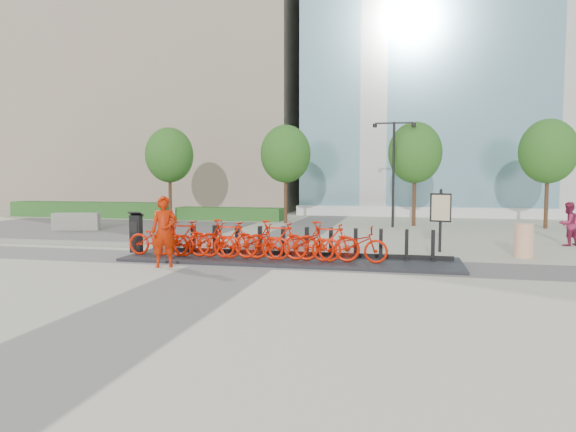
% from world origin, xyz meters
% --- Properties ---
extents(ground, '(120.00, 120.00, 0.00)m').
position_xyz_m(ground, '(0.00, 0.00, 0.00)').
color(ground, beige).
extents(tan_building, '(26.00, 16.00, 30.00)m').
position_xyz_m(tan_building, '(-16.00, 26.00, 15.00)').
color(tan_building, gray).
rests_on(tan_building, ground).
extents(glass_building, '(32.00, 16.00, 24.00)m').
position_xyz_m(glass_building, '(14.00, 26.00, 12.00)').
color(glass_building, slate).
rests_on(glass_building, ground).
extents(gravel_patch, '(14.00, 14.00, 0.00)m').
position_xyz_m(gravel_patch, '(-10.00, 7.00, 0.01)').
color(gravel_patch, '#504E4A').
rests_on(gravel_patch, ground).
extents(hedge_a, '(10.00, 1.40, 0.90)m').
position_xyz_m(hedge_a, '(-14.00, 13.50, 0.45)').
color(hedge_a, '#297727').
rests_on(hedge_a, ground).
extents(hedge_b, '(6.00, 1.20, 0.70)m').
position_xyz_m(hedge_b, '(-5.00, 13.20, 0.35)').
color(hedge_b, '#297727').
rests_on(hedge_b, ground).
extents(tree_0, '(2.60, 2.60, 5.10)m').
position_xyz_m(tree_0, '(-8.00, 12.00, 3.59)').
color(tree_0, brown).
rests_on(tree_0, ground).
extents(tree_1, '(2.60, 2.60, 5.10)m').
position_xyz_m(tree_1, '(-1.50, 12.00, 3.59)').
color(tree_1, brown).
rests_on(tree_1, ground).
extents(tree_2, '(2.60, 2.60, 5.10)m').
position_xyz_m(tree_2, '(5.00, 12.00, 3.59)').
color(tree_2, brown).
rests_on(tree_2, ground).
extents(tree_3, '(2.60, 2.60, 5.10)m').
position_xyz_m(tree_3, '(11.00, 12.00, 3.59)').
color(tree_3, brown).
rests_on(tree_3, ground).
extents(streetlamp, '(2.00, 0.20, 5.00)m').
position_xyz_m(streetlamp, '(4.00, 11.00, 3.13)').
color(streetlamp, black).
rests_on(streetlamp, ground).
extents(dock_pad, '(9.60, 2.40, 0.08)m').
position_xyz_m(dock_pad, '(1.30, 0.30, 0.04)').
color(dock_pad, black).
rests_on(dock_pad, ground).
extents(dock_rail_posts, '(8.02, 0.50, 0.85)m').
position_xyz_m(dock_rail_posts, '(1.36, 0.77, 0.51)').
color(dock_rail_posts, black).
rests_on(dock_rail_posts, dock_pad).
extents(bike_0, '(1.90, 0.66, 1.00)m').
position_xyz_m(bike_0, '(-2.60, -0.05, 0.58)').
color(bike_0, red).
rests_on(bike_0, dock_pad).
extents(bike_1, '(1.85, 0.52, 1.11)m').
position_xyz_m(bike_1, '(-1.88, -0.05, 0.63)').
color(bike_1, red).
rests_on(bike_1, dock_pad).
extents(bike_2, '(1.90, 0.66, 1.00)m').
position_xyz_m(bike_2, '(-1.16, -0.05, 0.58)').
color(bike_2, red).
rests_on(bike_2, dock_pad).
extents(bike_3, '(1.85, 0.52, 1.11)m').
position_xyz_m(bike_3, '(-0.44, -0.05, 0.63)').
color(bike_3, red).
rests_on(bike_3, dock_pad).
extents(bike_4, '(1.90, 0.66, 1.00)m').
position_xyz_m(bike_4, '(0.28, -0.05, 0.58)').
color(bike_4, red).
rests_on(bike_4, dock_pad).
extents(bike_5, '(1.85, 0.52, 1.11)m').
position_xyz_m(bike_5, '(1.00, -0.05, 0.63)').
color(bike_5, red).
rests_on(bike_5, dock_pad).
extents(bike_6, '(1.90, 0.66, 1.00)m').
position_xyz_m(bike_6, '(1.72, -0.05, 0.58)').
color(bike_6, red).
rests_on(bike_6, dock_pad).
extents(bike_7, '(1.85, 0.52, 1.11)m').
position_xyz_m(bike_7, '(2.44, -0.05, 0.63)').
color(bike_7, red).
rests_on(bike_7, dock_pad).
extents(bike_8, '(1.90, 0.66, 1.00)m').
position_xyz_m(bike_8, '(3.16, -0.05, 0.58)').
color(bike_8, red).
rests_on(bike_8, dock_pad).
extents(kiosk, '(0.41, 0.36, 1.27)m').
position_xyz_m(kiosk, '(-3.56, 0.36, 0.69)').
color(kiosk, black).
rests_on(kiosk, dock_pad).
extents(worker_red, '(0.81, 0.67, 1.91)m').
position_xyz_m(worker_red, '(-1.73, -1.42, 0.96)').
color(worker_red, '#AC1B01').
rests_on(worker_red, ground).
extents(pedestrian, '(0.94, 0.89, 1.54)m').
position_xyz_m(pedestrian, '(10.13, 5.61, 0.77)').
color(pedestrian, maroon).
rests_on(pedestrian, ground).
extents(construction_barrel, '(0.62, 0.62, 1.03)m').
position_xyz_m(construction_barrel, '(8.03, 2.43, 0.51)').
color(construction_barrel, orange).
rests_on(construction_barrel, ground).
extents(jersey_barrier, '(2.08, 1.14, 0.78)m').
position_xyz_m(jersey_barrier, '(-9.97, 6.47, 0.39)').
color(jersey_barrier, '#979791').
rests_on(jersey_barrier, ground).
extents(map_sign, '(0.66, 0.28, 2.03)m').
position_xyz_m(map_sign, '(5.66, 3.09, 1.34)').
color(map_sign, black).
rests_on(map_sign, ground).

